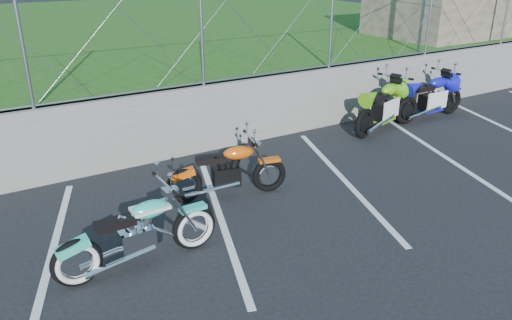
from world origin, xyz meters
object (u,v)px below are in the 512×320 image
sportbike_green (384,108)px  naked_orange (229,173)px  sportbike_blue (431,99)px  cruiser_turquoise (140,235)px

sportbike_green → naked_orange: bearing=178.2°
naked_orange → sportbike_blue: 6.06m
cruiser_turquoise → naked_orange: cruiser_turquoise is taller
cruiser_turquoise → sportbike_blue: 8.10m
naked_orange → sportbike_green: size_ratio=0.90×
naked_orange → sportbike_blue: (5.95, 1.17, 0.06)m
cruiser_turquoise → naked_orange: bearing=29.9°
naked_orange → sportbike_blue: size_ratio=0.90×
naked_orange → sportbike_green: bearing=28.9°
cruiser_turquoise → sportbike_green: sportbike_green is taller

